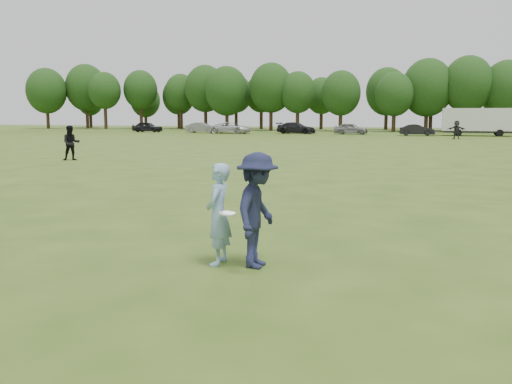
% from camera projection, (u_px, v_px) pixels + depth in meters
% --- Properties ---
extents(ground, '(200.00, 200.00, 0.00)m').
position_uv_depth(ground, '(214.00, 266.00, 9.01)').
color(ground, '#334E16').
rests_on(ground, ground).
extents(thrower, '(0.45, 0.65, 1.70)m').
position_uv_depth(thrower, '(218.00, 214.00, 9.00)').
color(thrower, '#88AFD3').
rests_on(thrower, ground).
extents(defender, '(0.72, 1.24, 1.90)m').
position_uv_depth(defender, '(257.00, 210.00, 8.83)').
color(defender, '#1B1F3C').
rests_on(defender, ground).
extents(player_far_a, '(1.17, 1.14, 1.90)m').
position_uv_depth(player_far_a, '(71.00, 143.00, 29.52)').
color(player_far_a, black).
rests_on(player_far_a, ground).
extents(player_far_d, '(1.83, 0.91, 1.88)m').
position_uv_depth(player_far_d, '(457.00, 130.00, 55.09)').
color(player_far_d, '#282828').
rests_on(player_far_d, ground).
extents(car_a, '(4.39, 2.00, 1.46)m').
position_uv_depth(car_a, '(147.00, 127.00, 76.70)').
color(car_a, black).
rests_on(car_a, ground).
extents(car_b, '(4.38, 1.82, 1.41)m').
position_uv_depth(car_b, '(202.00, 128.00, 73.07)').
color(car_b, slate).
rests_on(car_b, ground).
extents(car_c, '(5.46, 2.83, 1.47)m').
position_uv_depth(car_c, '(231.00, 128.00, 70.76)').
color(car_c, silver).
rests_on(car_c, ground).
extents(car_d, '(5.30, 2.69, 1.48)m').
position_uv_depth(car_d, '(296.00, 128.00, 70.14)').
color(car_d, black).
rests_on(car_d, ground).
extents(car_e, '(4.26, 1.85, 1.43)m').
position_uv_depth(car_e, '(351.00, 129.00, 67.78)').
color(car_e, gray).
rests_on(car_e, ground).
extents(car_f, '(4.11, 1.63, 1.33)m').
position_uv_depth(car_f, '(417.00, 130.00, 63.53)').
color(car_f, black).
rests_on(car_f, ground).
extents(disc_in_play, '(0.29, 0.29, 0.05)m').
position_uv_depth(disc_in_play, '(227.00, 213.00, 8.75)').
color(disc_in_play, white).
rests_on(disc_in_play, ground).
extents(cargo_trailer, '(9.00, 2.75, 3.20)m').
position_uv_depth(cargo_trailer, '(479.00, 121.00, 62.69)').
color(cargo_trailer, silver).
rests_on(cargo_trailer, ground).
extents(treeline, '(130.35, 18.39, 11.74)m').
position_uv_depth(treeline, '(427.00, 89.00, 79.80)').
color(treeline, '#332114').
rests_on(treeline, ground).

